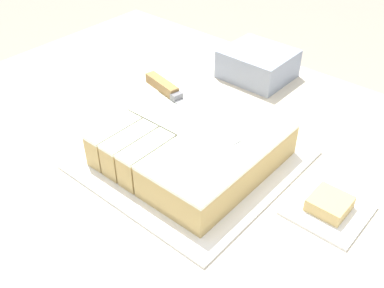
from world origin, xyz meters
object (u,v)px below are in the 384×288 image
Objects in this scene: storage_box at (258,64)px; cake at (194,144)px; knife at (171,92)px; brownie at (330,204)px; cake_board at (192,159)px.

cake is at bearing -74.99° from storage_box.
knife reaches higher than brownie.
cake is at bearing 45.38° from cake_board.
brownie is (0.39, -0.02, -0.07)m from knife.
brownie is at bearing 9.59° from cake.
storage_box reaches higher than cake_board.
knife reaches higher than cake_board.
cake_board is 0.28m from brownie.
brownie is at bearing 9.98° from cake_board.
cake_board is at bearing -17.48° from knife.
storage_box is at bearing 138.66° from brownie.
storage_box is at bearing 98.75° from knife.
cake reaches higher than brownie.
cake_board is 2.29× the size of storage_box.
storage_box is (-0.10, 0.38, 0.03)m from cake_board.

